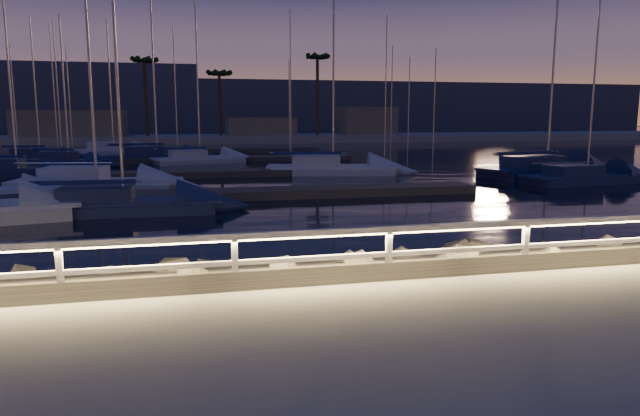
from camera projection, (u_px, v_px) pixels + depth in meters
The scene contains 20 objects.
ground at pixel (339, 282), 11.03m from camera, with size 400.00×400.00×0.00m, color #ADA99C.
harbor_water at pixel (227, 174), 41.20m from camera, with size 400.00×440.00×0.60m.
guard_rail at pixel (336, 243), 10.89m from camera, with size 44.11×0.12×1.06m.
floating_docks at pixel (226, 165), 42.34m from camera, with size 22.00×36.00×0.40m.
far_shore at pixel (205, 136), 82.14m from camera, with size 160.00×14.00×5.20m.
palm_left at pixel (144, 64), 76.84m from camera, with size 3.00×3.00×11.20m.
palm_center at pixel (219, 76), 80.25m from camera, with size 3.00×3.00×9.70m.
palm_right at pixel (317, 61), 82.07m from camera, with size 3.00×3.00×12.20m.
distant_hills at pixel (101, 109), 133.84m from camera, with size 230.00×37.50×18.00m.
sailboat_c at pixel (118, 203), 22.27m from camera, with size 7.63×2.54×12.80m.
sailboat_d at pixel (584, 176), 32.26m from camera, with size 8.02×3.07×13.25m.
sailboat_e at pixel (14, 170), 36.15m from camera, with size 6.62×2.84×10.98m.
sailboat_f at pixel (92, 183), 28.68m from camera, with size 8.50×3.74×14.02m.
sailboat_g at pixel (329, 167), 37.20m from camera, with size 8.87×4.40×14.52m.
sailboat_h at pixel (544, 168), 36.36m from camera, with size 10.34×5.45×16.85m.
sailboat_i at pixel (67, 161), 42.97m from camera, with size 6.70×4.20×11.17m.
sailboat_j at pixel (154, 156), 47.27m from camera, with size 8.62×3.46×14.31m.
sailboat_k at pixel (198, 158), 45.73m from camera, with size 7.82×4.16×12.79m.
sailboat_m at pixel (112, 150), 55.85m from camera, with size 7.81×4.84×13.00m.
sailboat_n at pixel (38, 156), 48.02m from camera, with size 7.20×3.34×11.84m.
Camera 1 is at (-2.78, -10.29, 3.18)m, focal length 32.00 mm.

